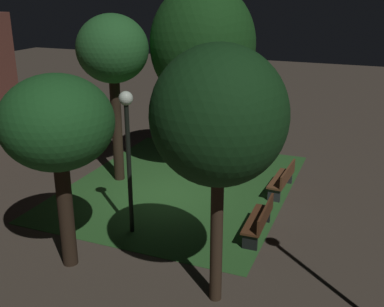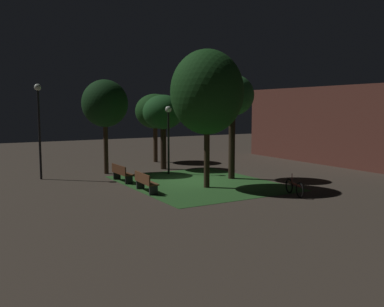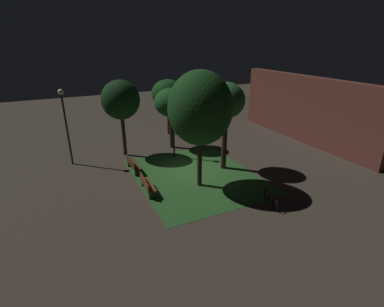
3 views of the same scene
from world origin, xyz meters
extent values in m
plane|color=#473D33|center=(0.00, 0.00, 0.00)|extent=(60.00, 60.00, 0.00)
cube|color=#2D6028|center=(0.78, -0.03, 0.01)|extent=(8.62, 6.95, 0.01)
cube|color=#512D19|center=(-1.51, -3.23, 0.45)|extent=(1.81, 0.53, 0.06)
cube|color=#512D19|center=(-1.51, -3.44, 0.68)|extent=(1.80, 0.11, 0.40)
cube|color=black|center=(-2.31, -3.25, 0.21)|extent=(0.09, 0.39, 0.42)
cube|color=black|center=(-0.71, -3.21, 0.21)|extent=(0.09, 0.39, 0.42)
cube|color=brown|center=(1.51, -3.23, 0.45)|extent=(1.82, 0.56, 0.06)
cube|color=brown|center=(1.50, -3.44, 0.68)|extent=(1.80, 0.14, 0.40)
cube|color=#2D2D33|center=(0.71, -3.20, 0.21)|extent=(0.10, 0.39, 0.42)
cube|color=#2D2D33|center=(2.31, -3.26, 0.21)|extent=(0.10, 0.39, 0.42)
cylinder|color=#38281C|center=(1.98, -0.32, 1.79)|extent=(0.27, 0.27, 3.58)
ellipsoid|color=#194719|center=(1.98, -0.32, 4.52)|extent=(3.45, 3.45, 3.96)
cylinder|color=#2D2116|center=(0.51, 2.18, 1.91)|extent=(0.35, 0.35, 3.83)
ellipsoid|color=#28662D|center=(0.51, 2.18, 4.46)|extent=(2.30, 2.30, 2.18)
cylinder|color=#2D2116|center=(-4.54, 0.60, 1.42)|extent=(0.36, 0.36, 2.84)
ellipsoid|color=#1E5623|center=(-4.54, 0.60, 3.53)|extent=(2.51, 2.51, 2.12)
cylinder|color=#38281C|center=(-4.51, -3.09, 1.66)|extent=(0.26, 0.26, 3.32)
ellipsoid|color=#143816|center=(-4.51, -3.09, 4.04)|extent=(2.61, 2.61, 2.69)
cylinder|color=black|center=(-2.60, -0.02, 1.78)|extent=(0.12, 0.12, 3.56)
sphere|color=white|center=(-2.60, -0.02, 3.71)|extent=(0.36, 0.36, 0.36)
torus|color=black|center=(5.90, 1.88, 0.33)|extent=(0.65, 0.25, 0.66)
torus|color=black|center=(4.96, 2.16, 0.33)|extent=(0.65, 0.25, 0.66)
cube|color=maroon|center=(5.43, 2.02, 0.51)|extent=(0.95, 0.32, 0.08)
cylinder|color=maroon|center=(5.19, 2.09, 0.73)|extent=(0.03, 0.03, 0.40)
camera|label=1|loc=(-12.51, -5.78, 6.30)|focal=43.78mm
camera|label=2|loc=(18.71, -10.82, 3.81)|focal=39.23mm
camera|label=3|loc=(15.20, -7.07, 7.92)|focal=26.90mm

